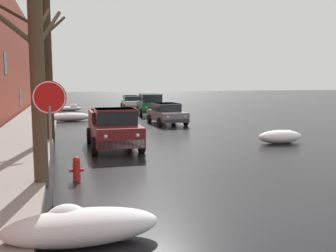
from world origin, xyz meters
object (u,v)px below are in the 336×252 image
(sedan_grey_parked_kerbside_close, at_px, (167,113))
(stop_sign_at_corner, at_px, (50,109))
(suv_green_parked_kerbside_mid, at_px, (150,104))
(sedan_white_parked_far_down_block, at_px, (131,102))
(bare_tree_second_along_sidewalk, at_px, (46,61))
(bare_tree_at_the_corner, at_px, (37,71))
(pickup_truck_maroon_approaching_near_lane, at_px, (114,128))
(fire_hydrant, at_px, (77,169))

(sedan_grey_parked_kerbside_close, height_order, stop_sign_at_corner, stop_sign_at_corner)
(suv_green_parked_kerbside_mid, xyz_separation_m, stop_sign_at_corner, (-7.38, -22.35, 1.26))
(sedan_white_parked_far_down_block, bearing_deg, bare_tree_second_along_sidewalk, -110.42)
(sedan_grey_parked_kerbside_close, distance_m, sedan_white_parked_far_down_block, 14.25)
(bare_tree_at_the_corner, bearing_deg, sedan_grey_parked_kerbside_close, 61.82)
(pickup_truck_maroon_approaching_near_lane, distance_m, sedan_white_parked_far_down_block, 22.86)
(pickup_truck_maroon_approaching_near_lane, distance_m, sedan_grey_parked_kerbside_close, 9.35)
(bare_tree_second_along_sidewalk, xyz_separation_m, stop_sign_at_corner, (0.42, -9.76, -1.55))
(bare_tree_second_along_sidewalk, distance_m, fire_hydrant, 8.43)
(bare_tree_second_along_sidewalk, relative_size, stop_sign_at_corner, 2.45)
(sedan_grey_parked_kerbside_close, bearing_deg, sedan_white_parked_far_down_block, 89.83)
(bare_tree_second_along_sidewalk, xyz_separation_m, suv_green_parked_kerbside_mid, (7.80, 12.59, -2.81))
(stop_sign_at_corner, bearing_deg, bare_tree_at_the_corner, 101.54)
(bare_tree_at_the_corner, relative_size, sedan_white_parked_far_down_block, 1.43)
(fire_hydrant, bearing_deg, stop_sign_at_corner, -105.84)
(bare_tree_at_the_corner, bearing_deg, bare_tree_second_along_sidewalk, 90.40)
(pickup_truck_maroon_approaching_near_lane, height_order, sedan_white_parked_far_down_block, pickup_truck_maroon_approaching_near_lane)
(sedan_grey_parked_kerbside_close, distance_m, suv_green_parked_kerbside_mid, 6.96)
(bare_tree_at_the_corner, relative_size, sedan_grey_parked_kerbside_close, 1.53)
(bare_tree_second_along_sidewalk, bearing_deg, stop_sign_at_corner, -87.56)
(pickup_truck_maroon_approaching_near_lane, xyz_separation_m, fire_hydrant, (-1.74, -5.12, -0.52))
(fire_hydrant, relative_size, stop_sign_at_corner, 0.24)
(sedan_white_parked_far_down_block, height_order, fire_hydrant, sedan_white_parked_far_down_block)
(pickup_truck_maroon_approaching_near_lane, height_order, suv_green_parked_kerbside_mid, suv_green_parked_kerbside_mid)
(bare_tree_at_the_corner, distance_m, sedan_white_parked_far_down_block, 28.94)
(sedan_white_parked_far_down_block, distance_m, fire_hydrant, 28.24)
(pickup_truck_maroon_approaching_near_lane, height_order, fire_hydrant, pickup_truck_maroon_approaching_near_lane)
(sedan_grey_parked_kerbside_close, xyz_separation_m, suv_green_parked_kerbside_mid, (0.44, 6.95, 0.24))
(bare_tree_at_the_corner, xyz_separation_m, stop_sign_at_corner, (0.36, -1.77, -0.90))
(suv_green_parked_kerbside_mid, bearing_deg, fire_hydrant, -108.53)
(fire_hydrant, bearing_deg, pickup_truck_maroon_approaching_near_lane, 71.24)
(pickup_truck_maroon_approaching_near_lane, distance_m, stop_sign_at_corner, 7.76)
(suv_green_parked_kerbside_mid, relative_size, fire_hydrant, 6.53)
(bare_tree_second_along_sidewalk, height_order, stop_sign_at_corner, bare_tree_second_along_sidewalk)
(bare_tree_at_the_corner, xyz_separation_m, sedan_grey_parked_kerbside_close, (7.30, 13.64, -2.40))
(bare_tree_second_along_sidewalk, distance_m, sedan_white_parked_far_down_block, 21.44)
(sedan_grey_parked_kerbside_close, bearing_deg, suv_green_parked_kerbside_mid, 86.39)
(bare_tree_second_along_sidewalk, height_order, fire_hydrant, bare_tree_second_along_sidewalk)
(sedan_grey_parked_kerbside_close, height_order, suv_green_parked_kerbside_mid, suv_green_parked_kerbside_mid)
(bare_tree_second_along_sidewalk, bearing_deg, pickup_truck_maroon_approaching_near_lane, -42.10)
(suv_green_parked_kerbside_mid, bearing_deg, sedan_white_parked_far_down_block, 93.09)
(sedan_grey_parked_kerbside_close, height_order, sedan_white_parked_far_down_block, same)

